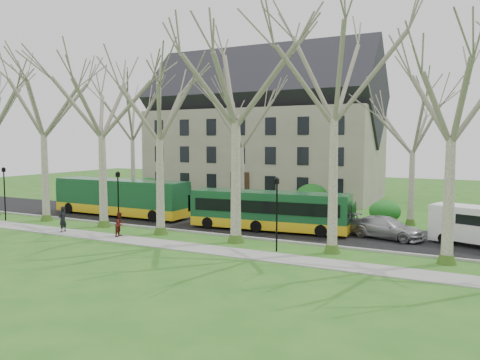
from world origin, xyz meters
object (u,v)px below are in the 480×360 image
bus_lead (121,197)px  van_a (480,227)px  pedestrian_a (63,219)px  sedan (386,228)px  pedestrian_b (120,224)px  bus_follow (269,210)px

bus_lead → van_a: (27.71, 0.60, -0.40)m
pedestrian_a → sedan: bearing=101.6°
van_a → pedestrian_a: size_ratio=3.05×
sedan → pedestrian_b: 17.88m
bus_lead → pedestrian_b: size_ratio=7.86×
sedan → pedestrian_a: (-20.89, -8.14, 0.20)m
sedan → van_a: 5.56m
bus_follow → sedan: size_ratio=2.35×
sedan → pedestrian_a: size_ratio=2.70×
bus_lead → pedestrian_a: bearing=-79.2°
bus_follow → pedestrian_a: size_ratio=6.34×
pedestrian_a → bus_follow: bearing=109.6°
bus_follow → pedestrian_b: (-8.19, -6.53, -0.62)m
pedestrian_b → sedan: bearing=-74.5°
bus_lead → bus_follow: size_ratio=1.12×
pedestrian_a → van_a: bearing=97.5°
sedan → pedestrian_a: 22.42m
bus_follow → van_a: (13.59, 0.96, -0.23)m
bus_lead → pedestrian_b: (5.92, -6.90, -0.79)m
bus_lead → pedestrian_a: (1.28, -7.58, -0.70)m
bus_follow → pedestrian_a: (-12.83, -7.21, -0.53)m
sedan → pedestrian_a: bearing=124.8°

